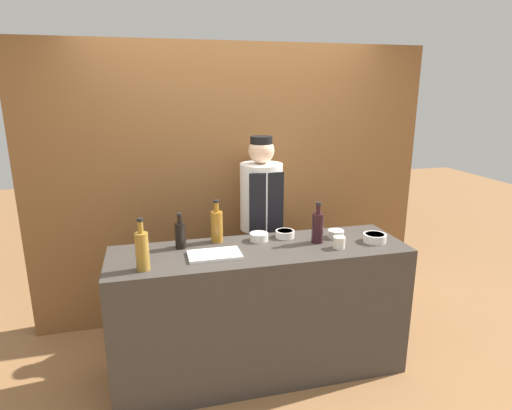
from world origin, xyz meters
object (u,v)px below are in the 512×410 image
at_px(sauce_bowl_green, 375,237).
at_px(cutting_board, 214,255).
at_px(sauce_bowl_orange, 259,236).
at_px(bottle_soy, 180,234).
at_px(sauce_bowl_brown, 285,234).
at_px(bottle_vinegar, 142,250).
at_px(bottle_wine, 318,227).
at_px(cup_cream, 339,242).
at_px(chef_center, 261,228).
at_px(bottle_amber, 217,226).
at_px(sauce_bowl_white, 336,233).

relative_size(sauce_bowl_green, cutting_board, 0.47).
distance_m(sauce_bowl_orange, bottle_soy, 0.57).
relative_size(sauce_bowl_orange, sauce_bowl_brown, 0.96).
relative_size(sauce_bowl_green, bottle_vinegar, 0.50).
bearing_deg(bottle_wine, cup_cream, -54.54).
xyz_separation_m(bottle_wine, cup_cream, (0.10, -0.15, -0.08)).
distance_m(sauce_bowl_brown, cup_cream, 0.42).
bearing_deg(bottle_wine, bottle_soy, 172.49).
xyz_separation_m(bottle_soy, chef_center, (0.70, 0.45, -0.15)).
height_order(sauce_bowl_brown, cutting_board, sauce_bowl_brown).
relative_size(cutting_board, cup_cream, 4.18).
bearing_deg(bottle_soy, bottle_amber, 13.54).
height_order(sauce_bowl_green, bottle_soy, bottle_soy).
height_order(cutting_board, bottle_soy, bottle_soy).
xyz_separation_m(sauce_bowl_white, sauce_bowl_orange, (-0.57, 0.07, 0.00)).
bearing_deg(sauce_bowl_green, sauce_bowl_orange, 164.19).
xyz_separation_m(cup_cream, chef_center, (-0.37, 0.72, -0.09)).
bearing_deg(bottle_amber, cutting_board, -102.75).
relative_size(sauce_bowl_brown, chef_center, 0.08).
height_order(bottle_vinegar, bottle_soy, bottle_vinegar).
relative_size(sauce_bowl_brown, bottle_vinegar, 0.43).
bearing_deg(cup_cream, bottle_wine, 125.46).
distance_m(bottle_wine, bottle_amber, 0.72).
bearing_deg(chef_center, cutting_board, -126.93).
xyz_separation_m(sauce_bowl_green, bottle_wine, (-0.41, 0.09, 0.08)).
distance_m(sauce_bowl_white, sauce_bowl_green, 0.28).
bearing_deg(sauce_bowl_white, sauce_bowl_brown, 165.44).
relative_size(bottle_vinegar, chef_center, 0.20).
xyz_separation_m(sauce_bowl_orange, cup_cream, (0.50, -0.28, 0.01)).
bearing_deg(bottle_wine, sauce_bowl_green, -12.58).
bearing_deg(bottle_soy, sauce_bowl_green, -9.04).
xyz_separation_m(sauce_bowl_green, bottle_vinegar, (-1.62, -0.10, 0.10)).
height_order(sauce_bowl_white, sauce_bowl_green, sauce_bowl_green).
distance_m(sauce_bowl_white, sauce_bowl_brown, 0.38).
bearing_deg(sauce_bowl_orange, bottle_wine, -19.01).
distance_m(sauce_bowl_white, cutting_board, 0.94).
bearing_deg(sauce_bowl_orange, cutting_board, -148.78).
distance_m(sauce_bowl_green, cutting_board, 1.16).
xyz_separation_m(cutting_board, bottle_amber, (0.06, 0.27, 0.11)).
distance_m(bottle_wine, cup_cream, 0.19).
xyz_separation_m(sauce_bowl_orange, cutting_board, (-0.36, -0.22, -0.02)).
relative_size(sauce_bowl_green, bottle_soy, 0.65).
bearing_deg(chef_center, sauce_bowl_white, -49.36).
distance_m(bottle_vinegar, cup_cream, 1.32).
bearing_deg(cup_cream, chef_center, 117.04).
relative_size(sauce_bowl_white, cutting_board, 0.34).
bearing_deg(cutting_board, bottle_vinegar, -166.07).
distance_m(cutting_board, bottle_soy, 0.30).
relative_size(bottle_vinegar, bottle_soy, 1.31).
height_order(sauce_bowl_white, bottle_vinegar, bottle_vinegar).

